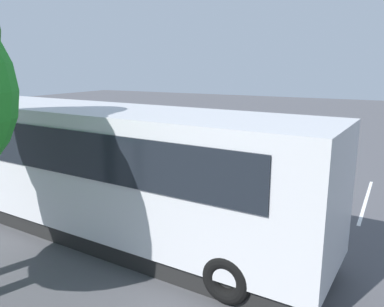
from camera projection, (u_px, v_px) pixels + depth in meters
ground_plane at (233, 184)px, 14.10m from camera, size 80.00×80.00×0.00m
tour_bus at (110, 172)px, 9.62m from camera, size 11.12×3.21×3.25m
spectator_far_left at (219, 174)px, 11.50m from camera, size 0.57×0.39×1.81m
spectator_left at (187, 172)px, 12.10m from camera, size 0.58×0.37×1.66m
spectator_centre at (151, 168)px, 12.57m from camera, size 0.58×0.36×1.68m
spectator_right at (129, 165)px, 12.86m from camera, size 0.58×0.37×1.71m
spectator_far_right at (106, 160)px, 13.63m from camera, size 0.57×0.31×1.66m
parked_motorcycle_silver at (217, 204)px, 10.71m from camera, size 2.02×0.74×0.99m
stunt_motorcycle at (217, 142)px, 16.42m from camera, size 1.88×0.65×1.88m
traffic_cone at (266, 161)px, 16.36m from camera, size 0.34×0.34×0.63m
bay_line_a at (366, 200)px, 12.44m from camera, size 0.15×4.60×0.01m
bay_line_b at (279, 187)px, 13.73m from camera, size 0.15×4.77×0.01m
bay_line_c at (207, 177)px, 15.03m from camera, size 0.15×4.64×0.01m
bay_line_d at (147, 168)px, 16.32m from camera, size 0.14×3.57×0.01m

